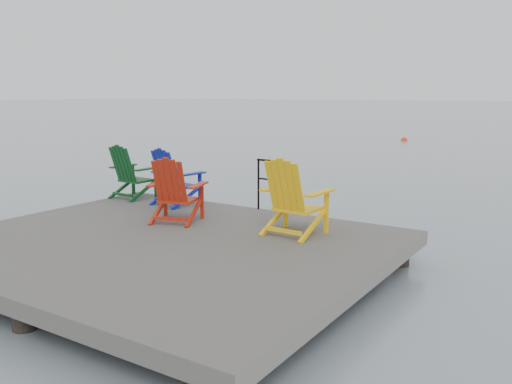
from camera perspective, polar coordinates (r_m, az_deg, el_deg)
The scene contains 8 objects.
ground at distance 7.88m, azimuth -9.69°, elevation -8.45°, with size 400.00×400.00×0.00m, color gray.
dock at distance 7.78m, azimuth -9.77°, elevation -6.03°, with size 6.00×5.00×1.40m.
handrail at distance 9.39m, azimuth 1.39°, elevation 1.28°, with size 0.48×0.04×0.90m.
chair_green at distance 10.80m, azimuth -13.03°, elevation 2.09°, with size 0.85×0.79×1.03m.
chair_blue at distance 9.99m, azimuth -8.64°, elevation 1.59°, with size 0.90×0.84×1.03m.
chair_red at distance 8.64m, azimuth -8.53°, elevation 0.22°, with size 0.98×0.93×1.03m.
chair_yellow at distance 7.77m, azimuth 3.90°, elevation -0.49°, with size 0.92×0.85×1.11m.
buoy_b at distance 30.57m, azimuth 15.32°, elevation 5.24°, with size 0.36×0.36×0.36m, color red.
Camera 1 is at (5.10, -5.46, 2.52)m, focal length 38.00 mm.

